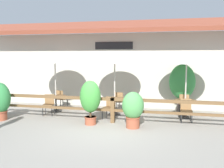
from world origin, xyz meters
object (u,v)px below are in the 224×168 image
chair_middle_wallside (119,100)px  dining_table_middle (115,101)px  patio_umbrella_near (55,58)px  potted_plant_broad_leaf (133,108)px  chair_near_wallside (61,98)px  chair_far_wallside (184,103)px  dining_table_near (56,99)px  chair_middle_streetside (109,106)px  potted_plant_entrance_palm (182,83)px  chair_near_streetside (49,104)px  chair_far_streetside (186,109)px  patio_umbrella_middle (115,59)px  potted_plant_corner_fern (90,99)px  potted_plant_tall_tropical (0,100)px  patio_umbrella_far (187,59)px  dining_table_far (185,104)px

chair_middle_wallside → dining_table_middle: bearing=86.4°
patio_umbrella_near → potted_plant_broad_leaf: patio_umbrella_near is taller
chair_near_wallside → chair_far_wallside: size_ratio=1.00×
dining_table_near → chair_middle_streetside: (2.67, -0.76, -0.07)m
dining_table_near → potted_plant_entrance_palm: bearing=11.7°
chair_near_streetside → chair_far_wallside: size_ratio=1.00×
chair_far_streetside → patio_umbrella_middle: bearing=166.9°
patio_umbrella_near → potted_plant_broad_leaf: size_ratio=2.08×
patio_umbrella_middle → chair_middle_wallside: size_ratio=3.02×
chair_far_streetside → potted_plant_entrance_palm: size_ratio=0.41×
chair_near_wallside → chair_far_wallside: same height
potted_plant_corner_fern → potted_plant_tall_tropical: size_ratio=1.09×
patio_umbrella_far → chair_far_wallside: 2.01m
dining_table_middle → patio_umbrella_far: bearing=2.3°
dining_table_middle → chair_middle_wallside: bearing=86.0°
chair_middle_wallside → chair_far_wallside: same height
patio_umbrella_near → potted_plant_tall_tropical: bearing=-126.9°
patio_umbrella_far → potted_plant_tall_tropical: patio_umbrella_far is taller
dining_table_far → dining_table_near: bearing=-179.1°
chair_near_wallside → potted_plant_broad_leaf: size_ratio=0.69×
patio_umbrella_near → chair_near_streetside: bearing=-88.9°
chair_far_wallside → potted_plant_corner_fern: (-3.44, -2.51, 0.46)m
chair_middle_wallside → chair_far_wallside: (2.85, 0.05, 0.00)m
potted_plant_corner_fern → potted_plant_broad_leaf: size_ratio=1.27×
chair_near_streetside → chair_far_streetside: same height
dining_table_middle → dining_table_far: bearing=2.3°
chair_near_streetside → chair_middle_wallside: same height
patio_umbrella_near → dining_table_far: 5.93m
chair_near_wallside → potted_plant_corner_fern: 3.39m
dining_table_middle → patio_umbrella_near: bearing=179.5°
patio_umbrella_middle → potted_plant_tall_tropical: 4.85m
chair_near_wallside → dining_table_middle: bearing=174.5°
patio_umbrella_near → potted_plant_tall_tropical: size_ratio=1.78×
dining_table_middle → potted_plant_tall_tropical: 4.59m
patio_umbrella_middle → potted_plant_tall_tropical: (-4.17, -1.90, -1.60)m
dining_table_far → patio_umbrella_far: bearing=26.6°
patio_umbrella_near → chair_far_streetside: bearing=-5.8°
dining_table_near → chair_near_streetside: size_ratio=1.08×
potted_plant_corner_fern → chair_middle_wallside: bearing=76.7°
dining_table_middle → patio_umbrella_far: size_ratio=0.36×
chair_far_wallside → patio_umbrella_middle: bearing=15.5°
patio_umbrella_far → patio_umbrella_near: bearing=-179.1°
potted_plant_tall_tropical → chair_far_wallside: bearing=20.8°
patio_umbrella_middle → potted_plant_tall_tropical: size_ratio=1.78×
patio_umbrella_far → chair_far_wallside: (-0.01, 0.67, -1.90)m
potted_plant_entrance_palm → patio_umbrella_far: bearing=-85.1°
dining_table_middle → chair_middle_streetside: chair_middle_streetside is taller
chair_far_streetside → potted_plant_tall_tropical: (-7.08, -1.35, 0.30)m
chair_near_wallside → potted_plant_broad_leaf: (3.85, -2.56, 0.21)m
potted_plant_broad_leaf → potted_plant_entrance_palm: 3.54m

